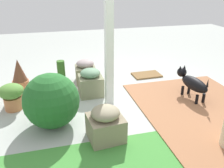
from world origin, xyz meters
TOP-DOWN VIEW (x-y plane):
  - ground_plane at (0.00, 0.00)m, footprint 12.00×12.00m
  - brick_path at (-1.00, 0.71)m, footprint 1.80×2.40m
  - porch_pillar at (0.31, 0.10)m, footprint 0.12×0.12m
  - stone_planter_nearest at (0.54, -0.86)m, footprint 0.38×0.42m
  - stone_planter_near at (0.54, -0.29)m, footprint 0.39×0.38m
  - stone_planter_far at (0.58, 0.98)m, footprint 0.45×0.43m
  - round_shrub at (1.19, 0.50)m, footprint 0.74×0.74m
  - terracotta_pot_spiky at (1.69, -0.61)m, footprint 0.27×0.27m
  - terracotta_pot_tall at (1.00, -0.55)m, footprint 0.24×0.24m
  - terracotta_pot_broad at (1.77, -0.09)m, footprint 0.36×0.36m
  - dog at (-1.05, 0.26)m, footprint 0.26×0.71m
  - doormat at (-0.73, -0.87)m, footprint 0.58×0.38m

SIDE VIEW (x-z plane):
  - ground_plane at x=0.00m, z-range 0.00..0.00m
  - brick_path at x=-1.00m, z-range 0.00..0.02m
  - doormat at x=-0.73m, z-range 0.00..0.03m
  - terracotta_pot_tall at x=1.00m, z-range -0.08..0.48m
  - stone_planter_far at x=0.58m, z-range -0.01..0.44m
  - stone_planter_nearest at x=0.54m, z-range -0.01..0.44m
  - stone_planter_near at x=0.54m, z-range -0.01..0.46m
  - terracotta_pot_broad at x=1.77m, z-range 0.03..0.45m
  - dog at x=-1.05m, z-range 0.04..0.53m
  - terracotta_pot_spiky at x=1.69m, z-range -0.02..0.62m
  - round_shrub at x=1.19m, z-range 0.00..0.74m
  - porch_pillar at x=0.31m, z-range 0.00..2.34m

